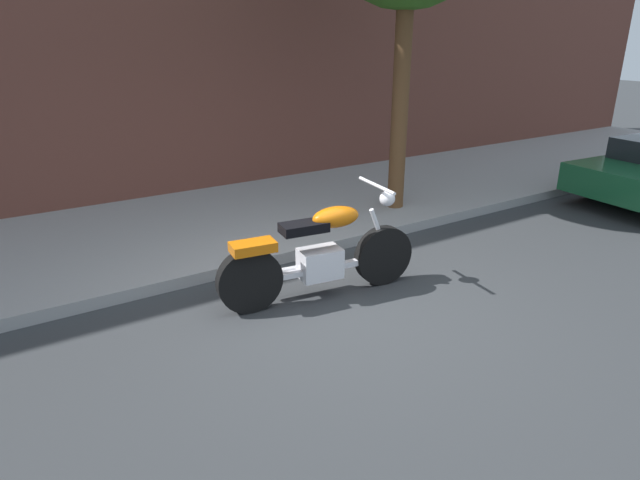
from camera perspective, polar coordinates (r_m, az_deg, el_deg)
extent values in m
plane|color=#303335|center=(5.62, 2.85, -7.21)|extent=(60.00, 60.00, 0.00)
cube|color=#959595|center=(8.04, -9.64, 1.94)|extent=(25.05, 3.32, 0.14)
cylinder|color=black|center=(6.07, 6.64, -1.62)|extent=(0.68, 0.21, 0.67)
cylinder|color=black|center=(5.47, -7.39, -4.27)|extent=(0.68, 0.21, 0.67)
cube|color=silver|center=(5.71, 0.00, -2.44)|extent=(0.47, 0.33, 0.32)
cube|color=silver|center=(5.73, 0.00, -3.08)|extent=(1.39, 0.26, 0.06)
ellipsoid|color=#D1660C|center=(5.61, 1.67, 2.44)|extent=(0.55, 0.32, 0.22)
cube|color=black|center=(5.48, -1.70, 1.33)|extent=(0.51, 0.30, 0.10)
cube|color=#D1660C|center=(5.34, -7.06, -0.72)|extent=(0.47, 0.29, 0.10)
cylinder|color=silver|center=(5.94, 6.26, 0.78)|extent=(0.28, 0.08, 0.58)
cylinder|color=silver|center=(5.75, 5.96, 5.71)|extent=(0.13, 0.70, 0.04)
sphere|color=silver|center=(5.86, 7.08, 4.35)|extent=(0.17, 0.17, 0.17)
cylinder|color=silver|center=(5.79, -2.92, -3.19)|extent=(0.80, 0.19, 0.09)
cylinder|color=black|center=(10.30, 27.04, 5.60)|extent=(0.65, 0.26, 0.64)
cylinder|color=brown|center=(8.15, 8.43, 14.36)|extent=(0.24, 0.24, 3.48)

